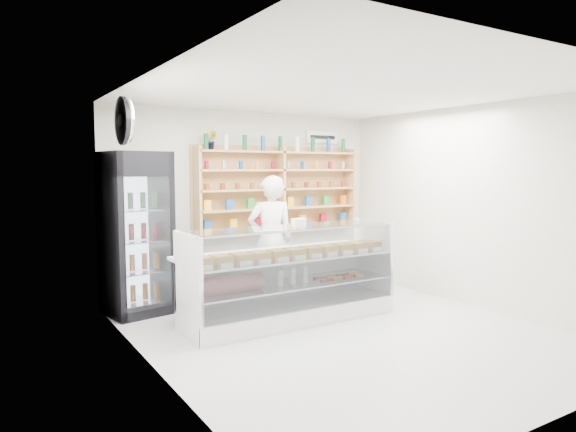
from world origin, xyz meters
TOP-DOWN VIEW (x-y plane):
  - room at (0.00, 0.00)m, footprint 5.00×5.00m
  - display_counter at (-0.29, 0.79)m, footprint 2.77×0.83m
  - shop_worker at (-0.09, 1.63)m, footprint 0.75×0.58m
  - drinks_cooler at (-1.85, 2.13)m, footprint 0.88×0.87m
  - wall_shelving at (0.50, 2.34)m, footprint 2.84×0.28m
  - potted_plant at (-0.66, 2.34)m, footprint 0.18×0.16m
  - security_mirror at (-2.17, 1.20)m, footprint 0.15×0.50m
  - wall_sign at (1.40, 2.47)m, footprint 0.62×0.03m

SIDE VIEW (x-z plane):
  - display_counter at x=-0.29m, z-range -0.27..0.94m
  - shop_worker at x=-0.09m, z-range 0.00..1.83m
  - drinks_cooler at x=-1.85m, z-range 0.00..2.15m
  - room at x=0.00m, z-range -1.10..3.90m
  - wall_shelving at x=0.50m, z-range 0.93..2.26m
  - potted_plant at x=-0.66m, z-range 2.20..2.47m
  - security_mirror at x=-2.17m, z-range 2.20..2.70m
  - wall_sign at x=1.40m, z-range 2.35..2.55m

